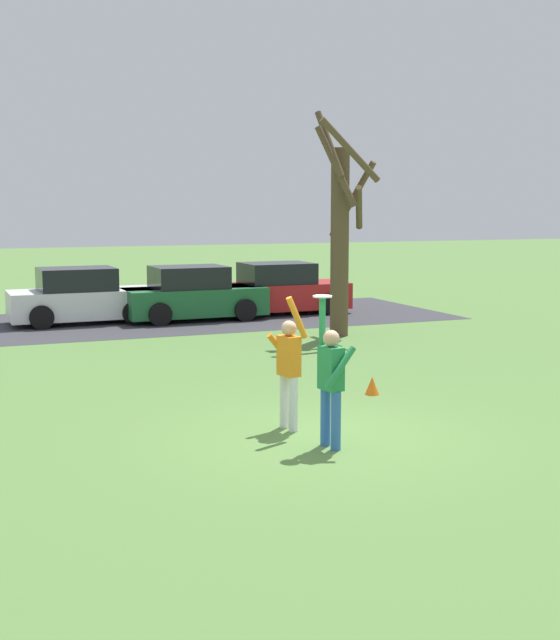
{
  "coord_description": "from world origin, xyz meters",
  "views": [
    {
      "loc": [
        -5.04,
        -10.81,
        3.32
      ],
      "look_at": [
        -0.21,
        1.1,
        1.59
      ],
      "focal_mm": 47.3,
      "sensor_mm": 36.0,
      "label": 1
    }
  ],
  "objects_px": {
    "person_defender": "(289,365)",
    "bare_tree_tall": "(341,229)",
    "person_catcher": "(331,378)",
    "frisbee_disc": "(322,296)",
    "field_cone_orange": "(372,386)",
    "parked_car_red": "(280,290)",
    "parked_car_white": "(81,298)",
    "parked_car_green": "(193,295)"
  },
  "relations": [
    {
      "from": "frisbee_disc",
      "to": "field_cone_orange",
      "type": "height_order",
      "value": "frisbee_disc"
    },
    {
      "from": "person_defender",
      "to": "field_cone_orange",
      "type": "xyz_separation_m",
      "value": [
        2.28,
        1.62,
        -0.82
      ]
    },
    {
      "from": "person_catcher",
      "to": "frisbee_disc",
      "type": "xyz_separation_m",
      "value": [
        -0.03,
        0.22,
        1.11
      ]
    },
    {
      "from": "frisbee_disc",
      "to": "parked_car_white",
      "type": "xyz_separation_m",
      "value": [
        -1.14,
        13.93,
        -1.37
      ]
    },
    {
      "from": "frisbee_disc",
      "to": "person_defender",
      "type": "bearing_deg",
      "value": 98.24
    },
    {
      "from": "frisbee_disc",
      "to": "bare_tree_tall",
      "type": "height_order",
      "value": "bare_tree_tall"
    },
    {
      "from": "person_defender",
      "to": "frisbee_disc",
      "type": "distance_m",
      "value": 1.43
    },
    {
      "from": "bare_tree_tall",
      "to": "person_defender",
      "type": "bearing_deg",
      "value": -120.82
    },
    {
      "from": "frisbee_disc",
      "to": "bare_tree_tall",
      "type": "bearing_deg",
      "value": 62.41
    },
    {
      "from": "frisbee_disc",
      "to": "parked_car_green",
      "type": "distance_m",
      "value": 13.57
    },
    {
      "from": "parked_car_white",
      "to": "frisbee_disc",
      "type": "bearing_deg",
      "value": -86.09
    },
    {
      "from": "person_defender",
      "to": "bare_tree_tall",
      "type": "distance_m",
      "value": 9.51
    },
    {
      "from": "parked_car_red",
      "to": "bare_tree_tall",
      "type": "height_order",
      "value": "bare_tree_tall"
    },
    {
      "from": "parked_car_white",
      "to": "bare_tree_tall",
      "type": "xyz_separation_m",
      "value": [
        5.8,
        -5.02,
        2.02
      ]
    },
    {
      "from": "frisbee_disc",
      "to": "parked_car_white",
      "type": "distance_m",
      "value": 14.05
    },
    {
      "from": "person_catcher",
      "to": "bare_tree_tall",
      "type": "bearing_deg",
      "value": -35.09
    },
    {
      "from": "person_defender",
      "to": "bare_tree_tall",
      "type": "xyz_separation_m",
      "value": [
        4.79,
        8.02,
        1.76
      ]
    },
    {
      "from": "person_defender",
      "to": "frisbee_disc",
      "type": "xyz_separation_m",
      "value": [
        0.13,
        -0.89,
        1.11
      ]
    },
    {
      "from": "parked_car_green",
      "to": "parked_car_white",
      "type": "bearing_deg",
      "value": 168.74
    },
    {
      "from": "person_catcher",
      "to": "person_defender",
      "type": "bearing_deg",
      "value": 0.0
    },
    {
      "from": "person_catcher",
      "to": "bare_tree_tall",
      "type": "xyz_separation_m",
      "value": [
        4.63,
        9.14,
        1.76
      ]
    },
    {
      "from": "person_defender",
      "to": "frisbee_disc",
      "type": "relative_size",
      "value": 7.6
    },
    {
      "from": "person_catcher",
      "to": "field_cone_orange",
      "type": "relative_size",
      "value": 6.5
    },
    {
      "from": "person_catcher",
      "to": "parked_car_white",
      "type": "xyz_separation_m",
      "value": [
        -1.17,
        14.16,
        -0.25
      ]
    },
    {
      "from": "field_cone_orange",
      "to": "parked_car_white",
      "type": "bearing_deg",
      "value": 106.09
    },
    {
      "from": "parked_car_white",
      "to": "parked_car_red",
      "type": "relative_size",
      "value": 1.0
    },
    {
      "from": "person_catcher",
      "to": "person_defender",
      "type": "height_order",
      "value": "person_catcher"
    },
    {
      "from": "bare_tree_tall",
      "to": "parked_car_red",
      "type": "bearing_deg",
      "value": 86.35
    },
    {
      "from": "field_cone_orange",
      "to": "parked_car_red",
      "type": "bearing_deg",
      "value": 76.0
    },
    {
      "from": "frisbee_disc",
      "to": "parked_car_green",
      "type": "bearing_deg",
      "value": 81.44
    },
    {
      "from": "parked_car_white",
      "to": "parked_car_green",
      "type": "bearing_deg",
      "value": -11.26
    },
    {
      "from": "person_defender",
      "to": "field_cone_orange",
      "type": "distance_m",
      "value": 2.92
    },
    {
      "from": "person_catcher",
      "to": "frisbee_disc",
      "type": "relative_size",
      "value": 7.75
    },
    {
      "from": "person_defender",
      "to": "person_catcher",
      "type": "bearing_deg",
      "value": -0.0
    },
    {
      "from": "parked_car_white",
      "to": "parked_car_green",
      "type": "xyz_separation_m",
      "value": [
        3.15,
        -0.58,
        0.0
      ]
    },
    {
      "from": "parked_car_green",
      "to": "parked_car_red",
      "type": "distance_m",
      "value": 2.99
    },
    {
      "from": "parked_car_green",
      "to": "bare_tree_tall",
      "type": "relative_size",
      "value": 0.72
    },
    {
      "from": "field_cone_orange",
      "to": "bare_tree_tall",
      "type": "bearing_deg",
      "value": 68.67
    },
    {
      "from": "field_cone_orange",
      "to": "parked_car_green",
      "type": "bearing_deg",
      "value": 90.78
    },
    {
      "from": "person_catcher",
      "to": "field_cone_orange",
      "type": "height_order",
      "value": "person_catcher"
    },
    {
      "from": "parked_car_green",
      "to": "bare_tree_tall",
      "type": "distance_m",
      "value": 5.55
    },
    {
      "from": "parked_car_red",
      "to": "field_cone_orange",
      "type": "bearing_deg",
      "value": -104.77
    }
  ]
}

